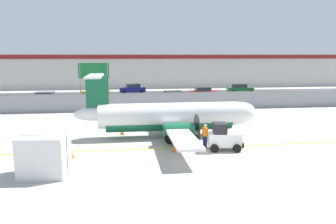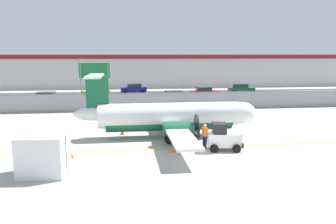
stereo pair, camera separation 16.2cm
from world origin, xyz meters
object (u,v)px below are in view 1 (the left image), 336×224
(parked_car_0, at_px, (44,98))
(parked_car_1, at_px, (96,93))
(cargo_container, at_px, (44,155))
(highway_sign, at_px, (94,74))
(ground_crew_worker, at_px, (205,135))
(parked_car_2, at_px, (133,89))
(traffic_cone_far_right, at_px, (175,147))
(commuter_airplane, at_px, (173,117))
(traffic_cone_near_right, at_px, (199,145))
(parked_car_5, at_px, (240,89))
(parked_car_4, at_px, (204,92))
(baggage_tug, at_px, (224,138))
(traffic_cone_far_left, at_px, (71,153))
(traffic_cone_near_left, at_px, (122,131))
(parked_car_3, at_px, (172,97))

(parked_car_0, xyz_separation_m, parked_car_1, (6.07, 5.71, 0.00))
(cargo_container, distance_m, highway_sign, 22.30)
(ground_crew_worker, bearing_deg, parked_car_2, 67.75)
(parked_car_2, bearing_deg, highway_sign, 66.10)
(traffic_cone_far_right, distance_m, parked_car_2, 33.77)
(ground_crew_worker, relative_size, cargo_container, 0.66)
(commuter_airplane, relative_size, parked_car_1, 3.76)
(traffic_cone_near_right, bearing_deg, cargo_container, -158.86)
(commuter_airplane, relative_size, cargo_container, 6.23)
(parked_car_1, bearing_deg, parked_car_5, -171.02)
(cargo_container, bearing_deg, parked_car_4, 67.07)
(baggage_tug, height_order, parked_car_2, baggage_tug)
(highway_sign, bearing_deg, parked_car_5, 28.87)
(traffic_cone_far_left, distance_m, parked_car_4, 31.27)
(baggage_tug, distance_m, highway_sign, 21.61)
(traffic_cone_near_left, xyz_separation_m, parked_car_3, (6.59, 16.74, 0.58))
(traffic_cone_near_right, distance_m, parked_car_3, 21.85)
(commuter_airplane, height_order, parked_car_2, commuter_airplane)
(ground_crew_worker, xyz_separation_m, highway_sign, (-9.06, 18.14, 3.19))
(parked_car_2, height_order, parked_car_4, same)
(baggage_tug, height_order, parked_car_4, baggage_tug)
(traffic_cone_far_left, relative_size, traffic_cone_far_right, 1.00)
(commuter_airplane, height_order, parked_car_0, commuter_airplane)
(parked_car_3, relative_size, parked_car_5, 1.02)
(parked_car_3, bearing_deg, traffic_cone_near_right, 80.32)
(traffic_cone_near_left, relative_size, parked_car_4, 0.15)
(parked_car_2, distance_m, parked_car_5, 17.88)
(traffic_cone_near_left, distance_m, traffic_cone_near_right, 7.26)
(traffic_cone_near_right, bearing_deg, traffic_cone_far_right, -170.79)
(parked_car_4, bearing_deg, parked_car_1, 173.72)
(ground_crew_worker, bearing_deg, parked_car_3, 58.30)
(cargo_container, relative_size, parked_car_0, 0.61)
(ground_crew_worker, height_order, traffic_cone_far_right, ground_crew_worker)
(parked_car_2, relative_size, highway_sign, 0.79)
(cargo_container, height_order, parked_car_3, cargo_container)
(traffic_cone_far_right, distance_m, highway_sign, 20.34)
(traffic_cone_far_left, bearing_deg, ground_crew_worker, 7.03)
(highway_sign, bearing_deg, parked_car_0, 149.64)
(parked_car_0, bearing_deg, traffic_cone_near_left, 121.16)
(parked_car_0, distance_m, parked_car_3, 16.65)
(baggage_tug, height_order, traffic_cone_near_left, baggage_tug)
(cargo_container, relative_size, parked_car_2, 0.59)
(parked_car_2, xyz_separation_m, parked_car_5, (17.71, -2.48, 0.00))
(ground_crew_worker, distance_m, traffic_cone_far_right, 2.37)
(commuter_airplane, relative_size, traffic_cone_far_right, 25.01)
(commuter_airplane, xyz_separation_m, traffic_cone_near_right, (1.20, -3.97, -1.29))
(ground_crew_worker, bearing_deg, traffic_cone_far_right, 166.46)
(baggage_tug, xyz_separation_m, traffic_cone_near_right, (-1.68, 0.27, -0.54))
(cargo_container, height_order, parked_car_2, cargo_container)
(commuter_airplane, height_order, traffic_cone_far_right, commuter_airplane)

